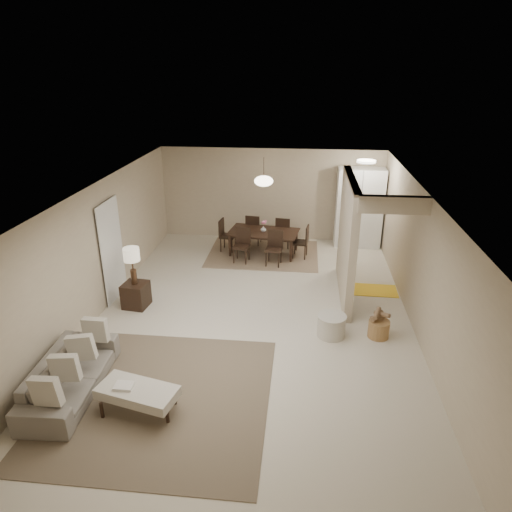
# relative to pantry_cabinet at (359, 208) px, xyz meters

# --- Properties ---
(floor) EXTENTS (9.00, 9.00, 0.00)m
(floor) POSITION_rel_pantry_cabinet_xyz_m (-2.35, -4.15, -1.05)
(floor) COLOR beige
(floor) RESTS_ON ground
(ceiling) EXTENTS (9.00, 9.00, 0.00)m
(ceiling) POSITION_rel_pantry_cabinet_xyz_m (-2.35, -4.15, 1.45)
(ceiling) COLOR white
(ceiling) RESTS_ON back_wall
(back_wall) EXTENTS (6.00, 0.00, 6.00)m
(back_wall) POSITION_rel_pantry_cabinet_xyz_m (-2.35, 0.35, 0.20)
(back_wall) COLOR #B9A68C
(back_wall) RESTS_ON floor
(left_wall) EXTENTS (0.00, 9.00, 9.00)m
(left_wall) POSITION_rel_pantry_cabinet_xyz_m (-5.35, -4.15, 0.20)
(left_wall) COLOR #B9A68C
(left_wall) RESTS_ON floor
(right_wall) EXTENTS (0.00, 9.00, 9.00)m
(right_wall) POSITION_rel_pantry_cabinet_xyz_m (0.65, -4.15, 0.20)
(right_wall) COLOR #B9A68C
(right_wall) RESTS_ON floor
(partition) EXTENTS (0.15, 2.50, 2.50)m
(partition) POSITION_rel_pantry_cabinet_xyz_m (-0.55, -2.90, 0.20)
(partition) COLOR #B9A68C
(partition) RESTS_ON floor
(doorway) EXTENTS (0.04, 0.90, 2.04)m
(doorway) POSITION_rel_pantry_cabinet_xyz_m (-5.32, -3.55, -0.03)
(doorway) COLOR black
(doorway) RESTS_ON floor
(pantry_cabinet) EXTENTS (1.20, 0.55, 2.10)m
(pantry_cabinet) POSITION_rel_pantry_cabinet_xyz_m (0.00, 0.00, 0.00)
(pantry_cabinet) COLOR white
(pantry_cabinet) RESTS_ON floor
(flush_light) EXTENTS (0.44, 0.44, 0.05)m
(flush_light) POSITION_rel_pantry_cabinet_xyz_m (-0.05, -0.95, 1.41)
(flush_light) COLOR white
(flush_light) RESTS_ON ceiling
(living_rug) EXTENTS (3.20, 3.20, 0.01)m
(living_rug) POSITION_rel_pantry_cabinet_xyz_m (-3.46, -6.57, -1.04)
(living_rug) COLOR brown
(living_rug) RESTS_ON floor
(sofa) EXTENTS (2.04, 0.87, 0.59)m
(sofa) POSITION_rel_pantry_cabinet_xyz_m (-4.80, -6.57, -0.76)
(sofa) COLOR slate
(sofa) RESTS_ON floor
(ottoman_bench) EXTENTS (1.20, 0.76, 0.40)m
(ottoman_bench) POSITION_rel_pantry_cabinet_xyz_m (-3.66, -6.87, -0.73)
(ottoman_bench) COLOR beige
(ottoman_bench) RESTS_ON living_rug
(side_table) EXTENTS (0.51, 0.51, 0.51)m
(side_table) POSITION_rel_pantry_cabinet_xyz_m (-4.75, -3.92, -0.80)
(side_table) COLOR black
(side_table) RESTS_ON floor
(table_lamp) EXTENTS (0.32, 0.32, 0.76)m
(table_lamp) POSITION_rel_pantry_cabinet_xyz_m (-4.75, -3.92, 0.02)
(table_lamp) COLOR #462F1E
(table_lamp) RESTS_ON side_table
(round_pouf) EXTENTS (0.52, 0.52, 0.40)m
(round_pouf) POSITION_rel_pantry_cabinet_xyz_m (-0.88, -4.61, -0.85)
(round_pouf) COLOR beige
(round_pouf) RESTS_ON floor
(wicker_basket) EXTENTS (0.48, 0.48, 0.32)m
(wicker_basket) POSITION_rel_pantry_cabinet_xyz_m (-0.04, -4.56, -0.89)
(wicker_basket) COLOR olive
(wicker_basket) RESTS_ON floor
(dining_rug) EXTENTS (2.80, 2.10, 0.01)m
(dining_rug) POSITION_rel_pantry_cabinet_xyz_m (-2.45, -0.89, -1.04)
(dining_rug) COLOR brown
(dining_rug) RESTS_ON floor
(dining_table) EXTENTS (1.86, 1.21, 0.61)m
(dining_table) POSITION_rel_pantry_cabinet_xyz_m (-2.45, -0.89, -0.74)
(dining_table) COLOR black
(dining_table) RESTS_ON dining_rug
(dining_chairs) EXTENTS (2.31, 1.80, 0.85)m
(dining_chairs) POSITION_rel_pantry_cabinet_xyz_m (-2.45, -0.89, -0.62)
(dining_chairs) COLOR black
(dining_chairs) RESTS_ON dining_rug
(vase) EXTENTS (0.15, 0.15, 0.15)m
(vase) POSITION_rel_pantry_cabinet_xyz_m (-2.45, -0.89, -0.36)
(vase) COLOR silver
(vase) RESTS_ON dining_table
(yellow_mat) EXTENTS (1.01, 0.63, 0.01)m
(yellow_mat) POSITION_rel_pantry_cabinet_xyz_m (0.13, -2.70, -1.04)
(yellow_mat) COLOR yellow
(yellow_mat) RESTS_ON floor
(pendant_light) EXTENTS (0.46, 0.46, 0.71)m
(pendant_light) POSITION_rel_pantry_cabinet_xyz_m (-2.45, -0.89, 0.87)
(pendant_light) COLOR #462F1E
(pendant_light) RESTS_ON ceiling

